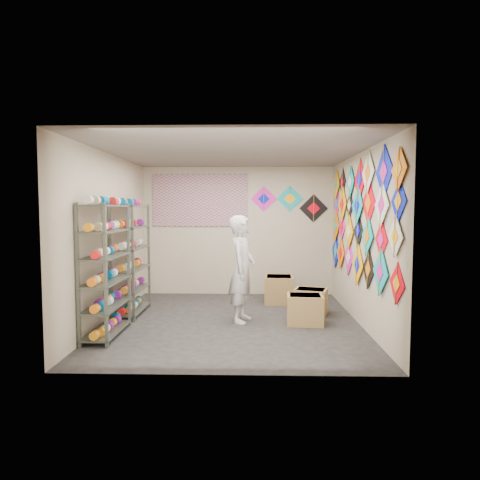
{
  "coord_description": "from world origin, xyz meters",
  "views": [
    {
      "loc": [
        0.28,
        -6.81,
        1.82
      ],
      "look_at": [
        0.1,
        0.3,
        1.3
      ],
      "focal_mm": 32.0,
      "sensor_mm": 36.0,
      "label": 1
    }
  ],
  "objects_px": {
    "shelf_rack_back": "(131,259)",
    "carton_c": "(279,289)",
    "carton_a": "(305,309)",
    "shelf_rack_front": "(105,270)",
    "shopkeeper": "(242,269)",
    "carton_b": "(311,302)"
  },
  "relations": [
    {
      "from": "shelf_rack_back",
      "to": "carton_b",
      "type": "relative_size",
      "value": 3.51
    },
    {
      "from": "shopkeeper",
      "to": "carton_b",
      "type": "height_order",
      "value": "shopkeeper"
    },
    {
      "from": "shelf_rack_back",
      "to": "shopkeeper",
      "type": "bearing_deg",
      "value": -13.3
    },
    {
      "from": "carton_a",
      "to": "carton_c",
      "type": "xyz_separation_m",
      "value": [
        -0.31,
        1.53,
        0.03
      ]
    },
    {
      "from": "carton_c",
      "to": "carton_a",
      "type": "bearing_deg",
      "value": -75.56
    },
    {
      "from": "shelf_rack_front",
      "to": "shelf_rack_back",
      "type": "bearing_deg",
      "value": 90.0
    },
    {
      "from": "shelf_rack_front",
      "to": "shopkeeper",
      "type": "relative_size",
      "value": 1.11
    },
    {
      "from": "shelf_rack_back",
      "to": "shopkeeper",
      "type": "relative_size",
      "value": 1.11
    },
    {
      "from": "shopkeeper",
      "to": "shelf_rack_front",
      "type": "bearing_deg",
      "value": 126.5
    },
    {
      "from": "shopkeeper",
      "to": "carton_c",
      "type": "distance_m",
      "value": 1.68
    },
    {
      "from": "carton_c",
      "to": "shelf_rack_front",
      "type": "bearing_deg",
      "value": -136.14
    },
    {
      "from": "carton_a",
      "to": "shopkeeper",
      "type": "bearing_deg",
      "value": 176.82
    },
    {
      "from": "shopkeeper",
      "to": "carton_c",
      "type": "relative_size",
      "value": 2.88
    },
    {
      "from": "shelf_rack_front",
      "to": "carton_c",
      "type": "xyz_separation_m",
      "value": [
        2.61,
        2.26,
        -0.69
      ]
    },
    {
      "from": "shelf_rack_front",
      "to": "shopkeeper",
      "type": "distance_m",
      "value": 2.1
    },
    {
      "from": "carton_a",
      "to": "carton_b",
      "type": "height_order",
      "value": "carton_a"
    },
    {
      "from": "shelf_rack_back",
      "to": "carton_a",
      "type": "xyz_separation_m",
      "value": [
        2.92,
        -0.58,
        -0.72
      ]
    },
    {
      "from": "shelf_rack_front",
      "to": "carton_c",
      "type": "bearing_deg",
      "value": 40.91
    },
    {
      "from": "shopkeeper",
      "to": "carton_b",
      "type": "xyz_separation_m",
      "value": [
        1.17,
        0.5,
        -0.64
      ]
    },
    {
      "from": "shelf_rack_front",
      "to": "carton_a",
      "type": "relative_size",
      "value": 3.4
    },
    {
      "from": "shelf_rack_back",
      "to": "carton_c",
      "type": "height_order",
      "value": "shelf_rack_back"
    },
    {
      "from": "shopkeeper",
      "to": "carton_b",
      "type": "distance_m",
      "value": 1.43
    }
  ]
}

